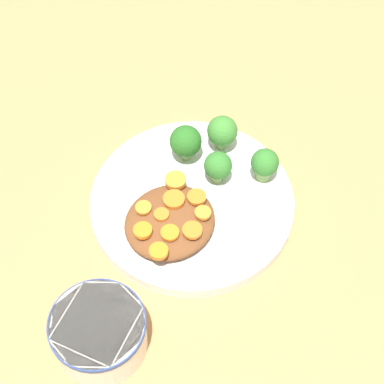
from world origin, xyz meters
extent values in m
plane|color=tan|center=(0.00, 0.00, 0.00)|extent=(4.00, 4.00, 0.00)
cylinder|color=white|center=(0.00, 0.00, 0.01)|extent=(0.27, 0.27, 0.02)
torus|color=white|center=(0.00, 0.00, 0.02)|extent=(0.26, 0.26, 0.01)
cylinder|color=white|center=(-0.07, 0.21, 0.03)|extent=(0.10, 0.10, 0.06)
cylinder|color=#2D478C|center=(-0.07, 0.21, 0.05)|extent=(0.11, 0.11, 0.01)
cylinder|color=white|center=(-0.07, 0.21, 0.05)|extent=(0.09, 0.09, 0.01)
ellipsoid|color=brown|center=(-0.01, 0.05, 0.03)|extent=(0.11, 0.12, 0.03)
cylinder|color=#7FA85B|center=(0.06, -0.04, 0.03)|extent=(0.01, 0.01, 0.02)
sphere|color=#286B23|center=(0.06, -0.04, 0.05)|extent=(0.04, 0.04, 0.04)
cylinder|color=#7FA85B|center=(0.00, -0.05, 0.03)|extent=(0.02, 0.02, 0.02)
sphere|color=#337A2D|center=(0.00, -0.05, 0.05)|extent=(0.04, 0.04, 0.04)
cylinder|color=#7FA85B|center=(-0.04, -0.09, 0.03)|extent=(0.02, 0.02, 0.02)
sphere|color=#337A2D|center=(-0.04, -0.09, 0.05)|extent=(0.04, 0.04, 0.04)
cylinder|color=#759E51|center=(0.04, -0.09, 0.03)|extent=(0.01, 0.01, 0.02)
sphere|color=#3D8433|center=(0.04, -0.09, 0.05)|extent=(0.04, 0.04, 0.04)
cylinder|color=orange|center=(-0.01, 0.06, 0.05)|extent=(0.02, 0.02, 0.00)
cylinder|color=orange|center=(-0.02, 0.01, 0.05)|extent=(0.02, 0.02, 0.00)
cylinder|color=orange|center=(0.00, 0.03, 0.05)|extent=(0.03, 0.03, 0.01)
cylinder|color=orange|center=(-0.03, 0.07, 0.05)|extent=(0.02, 0.02, 0.00)
cylinder|color=orange|center=(-0.04, 0.02, 0.05)|extent=(0.02, 0.02, 0.00)
cylinder|color=orange|center=(-0.01, 0.09, 0.05)|extent=(0.02, 0.02, 0.01)
cylinder|color=orange|center=(0.02, 0.01, 0.05)|extent=(0.03, 0.03, 0.01)
cylinder|color=orange|center=(0.02, 0.07, 0.05)|extent=(0.02, 0.02, 0.00)
cylinder|color=orange|center=(-0.04, 0.09, 0.05)|extent=(0.02, 0.02, 0.01)
cylinder|color=orange|center=(-0.05, 0.04, 0.05)|extent=(0.02, 0.02, 0.01)
camera|label=1|loc=(-0.34, 0.32, 0.70)|focal=60.00mm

